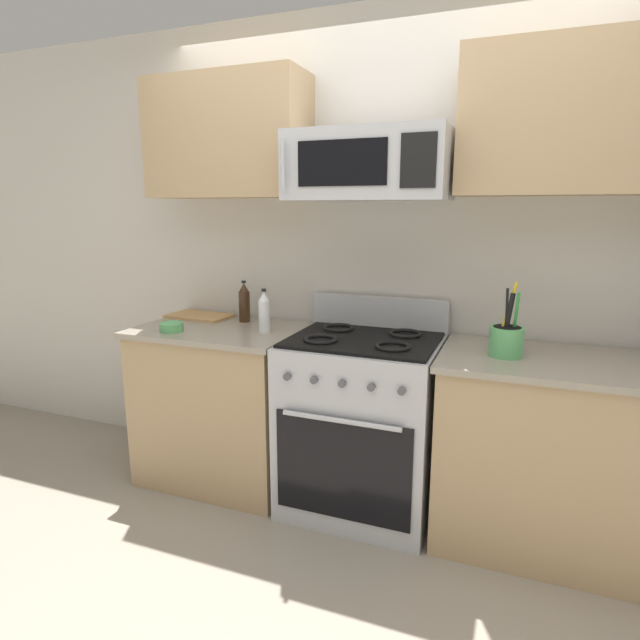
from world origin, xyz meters
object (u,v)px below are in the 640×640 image
Objects in this scene: cutting_board at (200,316)px; bottle_soy at (244,303)px; range_oven at (362,422)px; bottle_vinegar at (264,312)px; microwave at (369,166)px; utensil_crock at (506,340)px; prep_bowl at (171,327)px.

bottle_soy reaches higher than cutting_board.
range_oven is 0.78m from bottle_vinegar.
cutting_board is at bearing 159.49° from bottle_vinegar.
cutting_board is at bearing 171.25° from microwave.
microwave reaches higher than cutting_board.
cutting_board is 0.60m from bottle_vinegar.
utensil_crock reaches higher than bottle_vinegar.
cutting_board is 0.39m from prep_bowl.
range_oven reaches higher than prep_bowl.
microwave is at bearing 11.26° from prep_bowl.
range_oven is at bearing -10.17° from cutting_board.
microwave is 5.90× the size of prep_bowl.
utensil_crock is 0.88× the size of cutting_board.
bottle_soy reaches higher than prep_bowl.
utensil_crock is (0.68, -0.03, 0.51)m from range_oven.
cutting_board is (-1.79, 0.23, -0.07)m from utensil_crock.
cutting_board is at bearing 172.64° from utensil_crock.
utensil_crock reaches higher than range_oven.
bottle_soy is (-0.79, 0.19, 0.55)m from range_oven.
bottle_soy is 0.45m from prep_bowl.
range_oven is 0.98m from bottle_soy.
cutting_board is at bearing 169.83° from range_oven.
bottle_soy is at bearing 55.75° from prep_bowl.
bottle_vinegar reaches higher than prep_bowl.
utensil_crock is at bearing -8.48° from bottle_soy.
range_oven is 3.22× the size of utensil_crock.
microwave reaches higher than bottle_soy.
range_oven is 0.85m from utensil_crock.
microwave is 3.14× the size of bottle_soy.
microwave is 1.41m from cutting_board.
bottle_soy reaches higher than range_oven.
bottle_vinegar is (-0.56, -0.04, -0.75)m from microwave.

